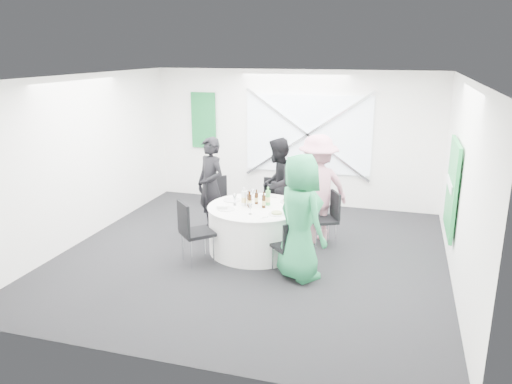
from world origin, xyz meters
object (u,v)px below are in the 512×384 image
(person_woman_pink, at_px, (317,189))
(chair_back_right, at_px, (328,214))
(person_man_back, at_px, (277,184))
(clear_water_bottle, at_px, (244,198))
(person_man_back_left, at_px, (211,186))
(chair_back_left, at_px, (220,201))
(banquet_table, at_px, (256,229))
(person_woman_green, at_px, (300,217))
(chair_back, at_px, (273,199))
(green_water_bottle, at_px, (268,198))
(chair_front_left, at_px, (192,228))
(chair_front_right, at_px, (290,244))

(person_woman_pink, bearing_deg, chair_back_right, 105.69)
(person_man_back, relative_size, clear_water_bottle, 5.64)
(person_man_back_left, bearing_deg, chair_back_left, 29.71)
(banquet_table, bearing_deg, person_woman_pink, 40.21)
(person_man_back_left, height_order, person_woman_green, person_woman_green)
(chair_back, bearing_deg, person_woman_pink, -31.65)
(banquet_table, height_order, person_woman_pink, person_woman_pink)
(chair_back, distance_m, person_man_back, 0.35)
(person_woman_green, xyz_separation_m, green_water_bottle, (-0.71, 0.89, -0.03))
(person_woman_pink, bearing_deg, banquet_table, 0.00)
(chair_front_left, relative_size, green_water_bottle, 3.31)
(banquet_table, relative_size, person_woman_pink, 0.85)
(chair_front_left, bearing_deg, chair_front_right, -132.17)
(banquet_table, distance_m, clear_water_bottle, 0.54)
(person_man_back, bearing_deg, person_woman_green, 26.39)
(person_man_back, distance_m, person_woman_pink, 0.90)
(chair_front_left, xyz_separation_m, green_water_bottle, (0.95, 0.90, 0.29))
(chair_back_right, distance_m, person_woman_green, 1.42)
(chair_front_left, distance_m, clear_water_bottle, 1.01)
(clear_water_bottle, bearing_deg, person_man_back_left, 142.23)
(chair_front_right, relative_size, green_water_bottle, 2.71)
(chair_back_right, bearing_deg, person_man_back, -146.74)
(green_water_bottle, bearing_deg, clear_water_bottle, -160.70)
(chair_front_right, distance_m, person_woman_pink, 1.52)
(chair_front_right, distance_m, green_water_bottle, 1.08)
(banquet_table, bearing_deg, chair_back_left, 143.70)
(chair_back, height_order, chair_back_left, chair_back_left)
(banquet_table, xyz_separation_m, person_woman_pink, (0.86, 0.73, 0.54))
(person_woman_green, xyz_separation_m, clear_water_bottle, (-1.08, 0.76, -0.03))
(chair_front_left, relative_size, person_man_back_left, 0.58)
(chair_back_right, relative_size, green_water_bottle, 3.05)
(person_woman_pink, distance_m, clear_water_bottle, 1.30)
(banquet_table, height_order, person_woman_green, person_woman_green)
(banquet_table, distance_m, green_water_bottle, 0.54)
(chair_front_right, distance_m, chair_front_left, 1.51)
(chair_back_left, bearing_deg, banquet_table, -90.00)
(chair_back, height_order, clear_water_bottle, clear_water_bottle)
(chair_front_left, bearing_deg, clear_water_bottle, -81.92)
(person_man_back_left, xyz_separation_m, green_water_bottle, (1.19, -0.51, 0.02))
(chair_back, distance_m, green_water_bottle, 1.20)
(chair_back, height_order, person_woman_pink, person_woman_pink)
(person_man_back_left, xyz_separation_m, person_woman_pink, (1.89, 0.10, 0.06))
(person_man_back_left, relative_size, green_water_bottle, 5.70)
(chair_front_left, bearing_deg, person_man_back, -68.77)
(banquet_table, xyz_separation_m, chair_back_right, (1.09, 0.58, 0.16))
(chair_back, height_order, chair_front_right, chair_back)
(banquet_table, distance_m, person_man_back, 1.23)
(person_man_back_left, xyz_separation_m, clear_water_bottle, (0.82, -0.64, 0.01))
(person_man_back_left, height_order, person_man_back, person_man_back_left)
(person_man_back, bearing_deg, person_man_back_left, -61.49)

